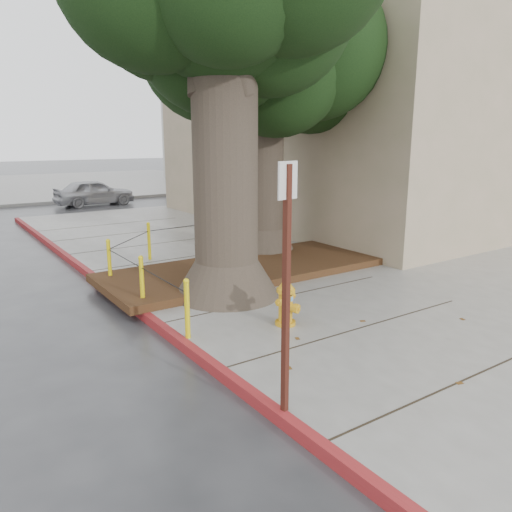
# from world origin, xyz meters

# --- Properties ---
(ground) EXTENTS (140.00, 140.00, 0.00)m
(ground) POSITION_xyz_m (0.00, 0.00, 0.00)
(ground) COLOR #28282B
(ground) RESTS_ON ground
(sidewalk_main) EXTENTS (16.00, 26.00, 0.15)m
(sidewalk_main) POSITION_xyz_m (6.00, 2.50, 0.07)
(sidewalk_main) COLOR slate
(sidewalk_main) RESTS_ON ground
(sidewalk_far) EXTENTS (16.00, 20.00, 0.15)m
(sidewalk_far) POSITION_xyz_m (6.00, 30.00, 0.07)
(sidewalk_far) COLOR slate
(sidewalk_far) RESTS_ON ground
(curb_red) EXTENTS (0.14, 26.00, 0.16)m
(curb_red) POSITION_xyz_m (-2.00, 2.50, 0.07)
(curb_red) COLOR maroon
(curb_red) RESTS_ON ground
(planter_bed) EXTENTS (6.40, 2.60, 0.16)m
(planter_bed) POSITION_xyz_m (0.90, 3.90, 0.23)
(planter_bed) COLOR black
(planter_bed) RESTS_ON sidewalk_main
(building_corner) EXTENTS (12.00, 13.00, 10.00)m
(building_corner) POSITION_xyz_m (10.00, 8.50, 5.00)
(building_corner) COLOR tan
(building_corner) RESTS_ON ground
(building_side_white) EXTENTS (10.00, 10.00, 9.00)m
(building_side_white) POSITION_xyz_m (16.00, 26.00, 4.50)
(building_side_white) COLOR silver
(building_side_white) RESTS_ON ground
(building_side_grey) EXTENTS (12.00, 14.00, 12.00)m
(building_side_grey) POSITION_xyz_m (22.00, 32.00, 6.00)
(building_side_grey) COLOR slate
(building_side_grey) RESTS_ON ground
(tree_near) EXTENTS (4.50, 3.80, 7.68)m
(tree_near) POSITION_xyz_m (0.03, 2.82, 5.39)
(tree_near) COLOR #4C3F33
(tree_near) RESTS_ON sidewalk_main
(tree_far) EXTENTS (4.50, 3.80, 7.17)m
(tree_far) POSITION_xyz_m (2.64, 5.32, 5.02)
(tree_far) COLOR #4C3F33
(tree_far) RESTS_ON sidewalk_main
(bollard_ring) EXTENTS (3.79, 5.39, 0.95)m
(bollard_ring) POSITION_xyz_m (-0.87, 4.38, 0.66)
(bollard_ring) COLOR #D9BF0C
(bollard_ring) RESTS_ON sidewalk_main
(fire_hydrant) EXTENTS (0.44, 0.44, 0.81)m
(fire_hydrant) POSITION_xyz_m (-0.33, 0.79, 0.54)
(fire_hydrant) COLOR gold
(fire_hydrant) RESTS_ON sidewalk_main
(signpost) EXTENTS (0.27, 0.08, 2.76)m
(signpost) POSITION_xyz_m (-1.95, -1.29, 1.71)
(signpost) COLOR #471911
(signpost) RESTS_ON sidewalk_main
(car_silver) EXTENTS (3.69, 1.61, 1.24)m
(car_silver) POSITION_xyz_m (1.91, 18.51, 0.62)
(car_silver) COLOR #B0B0B5
(car_silver) RESTS_ON ground
(car_red) EXTENTS (4.16, 1.80, 1.33)m
(car_red) POSITION_xyz_m (10.29, 18.06, 0.67)
(car_red) COLOR maroon
(car_red) RESTS_ON ground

